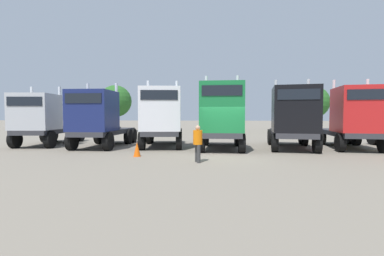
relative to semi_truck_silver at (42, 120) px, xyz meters
The scene contains 12 objects.
ground 12.57m from the semi_truck_silver, 15.36° to the right, with size 200.00×200.00×0.00m, color gray.
semi_truck_silver is the anchor object (origin of this frame).
semi_truck_navy 4.28m from the semi_truck_silver, ahead, with size 2.66×6.13×4.13m.
semi_truck_white 8.16m from the semi_truck_silver, ahead, with size 3.28×6.12×4.34m.
semi_truck_green 11.97m from the semi_truck_silver, ahead, with size 2.63×5.93×4.47m.
semi_truck_black 16.15m from the semi_truck_silver, ahead, with size 3.34×6.43×4.28m.
semi_truck_red 19.78m from the semi_truck_silver, ahead, with size 3.18×6.41×4.28m.
visitor_in_hivis 12.05m from the semi_truck_silver, 25.68° to the right, with size 0.52×0.52×1.62m.
traffic_cone_mid 8.71m from the semi_truck_silver, 26.52° to the right, with size 0.36×0.36×0.73m, color #F2590C.
oak_far_left 15.72m from the semi_truck_silver, 93.82° to the left, with size 3.94×3.94×5.84m.
oak_far_centre 22.34m from the semi_truck_silver, 55.44° to the left, with size 3.61×3.61×5.36m.
oak_far_right 31.00m from the semi_truck_silver, 39.01° to the left, with size 4.15×4.15×5.88m.
Camera 1 is at (-0.30, -13.41, 2.03)m, focal length 24.91 mm.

